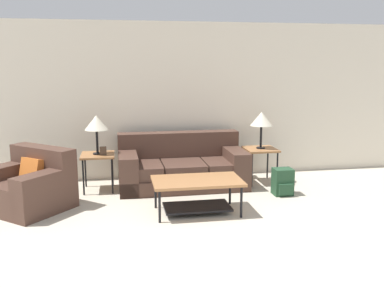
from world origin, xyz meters
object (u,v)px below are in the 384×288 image
object	(u,v)px
table_lamp_right	(261,119)
backpack	(283,182)
side_table_left	(98,158)
armchair	(28,187)
table_lamp_left	(96,123)
couch	(182,168)
side_table_right	(260,152)
coffee_table	(197,188)

from	to	relation	value
table_lamp_right	backpack	size ratio (longest dim) A/B	1.50
side_table_left	backpack	world-z (taller)	side_table_left
armchair	table_lamp_left	size ratio (longest dim) A/B	2.30
couch	side_table_right	xyz separation A→B (m)	(1.29, -0.02, 0.22)
side_table_right	backpack	distance (m)	0.79
side_table_right	couch	bearing A→B (deg)	179.23
side_table_left	table_lamp_right	xyz separation A→B (m)	(2.59, 0.00, 0.53)
couch	coffee_table	xyz separation A→B (m)	(0.01, -1.28, 0.04)
side_table_right	table_lamp_left	xyz separation A→B (m)	(-2.59, 0.00, 0.53)
table_lamp_left	side_table_right	bearing A→B (deg)	-0.00
armchair	coffee_table	distance (m)	2.27
side_table_right	table_lamp_left	world-z (taller)	table_lamp_left
side_table_right	side_table_left	bearing A→B (deg)	180.00
couch	armchair	distance (m)	2.30
side_table_left	table_lamp_left	world-z (taller)	table_lamp_left
couch	side_table_left	bearing A→B (deg)	-179.23
couch	table_lamp_right	bearing A→B (deg)	-0.77
couch	backpack	distance (m)	1.59
coffee_table	backpack	size ratio (longest dim) A/B	2.90
table_lamp_left	table_lamp_right	xyz separation A→B (m)	(2.59, 0.00, 0.00)
armchair	backpack	size ratio (longest dim) A/B	3.45
side_table_left	backpack	xyz separation A→B (m)	(2.70, -0.71, -0.31)
armchair	table_lamp_right	size ratio (longest dim) A/B	2.30
armchair	backpack	distance (m)	3.59
table_lamp_right	backpack	distance (m)	1.11
side_table_left	table_lamp_right	size ratio (longest dim) A/B	0.95
couch	coffee_table	world-z (taller)	couch
couch	backpack	size ratio (longest dim) A/B	5.00
armchair	table_lamp_right	distance (m)	3.62
armchair	side_table_left	xyz separation A→B (m)	(0.89, 0.69, 0.22)
armchair	backpack	xyz separation A→B (m)	(3.59, -0.03, -0.10)
side_table_left	backpack	size ratio (longest dim) A/B	1.43
couch	table_lamp_left	bearing A→B (deg)	-179.23
table_lamp_left	backpack	size ratio (longest dim) A/B	1.50
coffee_table	armchair	bearing A→B (deg)	165.38
armchair	table_lamp_left	world-z (taller)	table_lamp_left
side_table_left	side_table_right	distance (m)	2.59
table_lamp_left	coffee_table	bearing A→B (deg)	-44.01
side_table_right	table_lamp_left	distance (m)	2.64
armchair	side_table_right	world-z (taller)	armchair
couch	coffee_table	distance (m)	1.28
armchair	backpack	world-z (taller)	armchair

